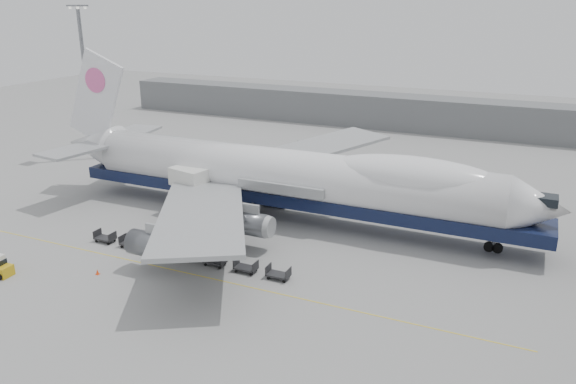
% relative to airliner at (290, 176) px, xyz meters
% --- Properties ---
extents(ground, '(260.00, 260.00, 0.00)m').
position_rel_airliner_xyz_m(ground, '(-0.64, -12.00, -5.62)').
color(ground, gray).
rests_on(ground, ground).
extents(apron_line, '(60.00, 0.15, 0.01)m').
position_rel_airliner_xyz_m(apron_line, '(-0.64, -18.00, -5.62)').
color(apron_line, gold).
rests_on(apron_line, ground).
extents(hangar, '(110.00, 8.00, 7.00)m').
position_rel_airliner_xyz_m(hangar, '(-10.64, 58.00, -2.12)').
color(hangar, slate).
rests_on(hangar, ground).
extents(floodlight_mast, '(2.40, 2.40, 25.43)m').
position_rel_airliner_xyz_m(floodlight_mast, '(-42.64, 12.00, 8.64)').
color(floodlight_mast, slate).
rests_on(floodlight_mast, ground).
extents(airliner, '(67.00, 55.30, 19.98)m').
position_rel_airliner_xyz_m(airliner, '(0.00, 0.00, 0.00)').
color(airliner, white).
rests_on(airliner, ground).
extents(catering_truck, '(5.51, 4.31, 6.12)m').
position_rel_airliner_xyz_m(catering_truck, '(-12.24, -3.86, -2.18)').
color(catering_truck, '#182549').
rests_on(catering_truck, ground).
extents(traffic_cone, '(0.37, 0.37, 0.55)m').
position_rel_airliner_xyz_m(traffic_cone, '(-11.34, -21.93, -5.36)').
color(traffic_cone, '#FF410D').
rests_on(traffic_cone, ground).
extents(dolly_0, '(2.30, 1.35, 1.30)m').
position_rel_airliner_xyz_m(dolly_0, '(-16.16, -15.31, -5.09)').
color(dolly_0, '#2D2D30').
rests_on(dolly_0, ground).
extents(dolly_1, '(2.30, 1.35, 1.30)m').
position_rel_airliner_xyz_m(dolly_1, '(-12.53, -15.31, -5.09)').
color(dolly_1, '#2D2D30').
rests_on(dolly_1, ground).
extents(dolly_2, '(2.30, 1.35, 1.30)m').
position_rel_airliner_xyz_m(dolly_2, '(-8.90, -15.31, -5.09)').
color(dolly_2, '#2D2D30').
rests_on(dolly_2, ground).
extents(dolly_3, '(2.30, 1.35, 1.30)m').
position_rel_airliner_xyz_m(dolly_3, '(-5.26, -15.31, -5.09)').
color(dolly_3, '#2D2D30').
rests_on(dolly_3, ground).
extents(dolly_4, '(2.30, 1.35, 1.30)m').
position_rel_airliner_xyz_m(dolly_4, '(-1.63, -15.31, -5.09)').
color(dolly_4, '#2D2D30').
rests_on(dolly_4, ground).
extents(dolly_5, '(2.30, 1.35, 1.30)m').
position_rel_airliner_xyz_m(dolly_5, '(2.00, -15.31, -5.09)').
color(dolly_5, '#2D2D30').
rests_on(dolly_5, ground).
extents(dolly_6, '(2.30, 1.35, 1.30)m').
position_rel_airliner_xyz_m(dolly_6, '(5.63, -15.31, -5.09)').
color(dolly_6, '#2D2D30').
rests_on(dolly_6, ground).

